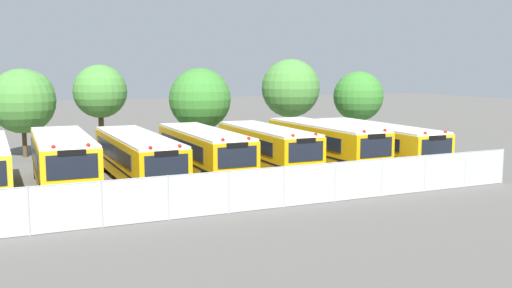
{
  "coord_description": "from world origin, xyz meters",
  "views": [
    {
      "loc": [
        -10.26,
        -29.27,
        5.86
      ],
      "look_at": [
        3.01,
        0.0,
        1.6
      ],
      "focal_mm": 40.31,
      "sensor_mm": 36.0,
      "label": 1
    }
  ],
  "objects_px": {
    "school_bus_1": "(63,159)",
    "school_bus_6": "(376,142)",
    "tree_5": "(359,97)",
    "tree_3": "(200,99)",
    "tree_1": "(24,99)",
    "school_bus_2": "(137,156)",
    "school_bus_5": "(325,143)",
    "tree_4": "(291,88)",
    "traffic_cone": "(270,197)",
    "tree_2": "(102,91)",
    "school_bus_3": "(204,151)",
    "school_bus_4": "(267,147)"
  },
  "relations": [
    {
      "from": "school_bus_3",
      "to": "tree_2",
      "type": "xyz_separation_m",
      "value": [
        -3.51,
        10.82,
        2.93
      ]
    },
    {
      "from": "school_bus_5",
      "to": "school_bus_6",
      "type": "xyz_separation_m",
      "value": [
        3.59,
        -0.14,
        -0.09
      ]
    },
    {
      "from": "school_bus_5",
      "to": "tree_1",
      "type": "bearing_deg",
      "value": -37.15
    },
    {
      "from": "school_bus_2",
      "to": "school_bus_5",
      "type": "relative_size",
      "value": 1.09
    },
    {
      "from": "tree_5",
      "to": "school_bus_6",
      "type": "bearing_deg",
      "value": -118.95
    },
    {
      "from": "tree_1",
      "to": "tree_4",
      "type": "distance_m",
      "value": 19.62
    },
    {
      "from": "tree_2",
      "to": "traffic_cone",
      "type": "distance_m",
      "value": 18.76
    },
    {
      "from": "school_bus_5",
      "to": "tree_3",
      "type": "relative_size",
      "value": 1.72
    },
    {
      "from": "school_bus_2",
      "to": "tree_1",
      "type": "distance_m",
      "value": 12.66
    },
    {
      "from": "school_bus_2",
      "to": "school_bus_4",
      "type": "relative_size",
      "value": 1.18
    },
    {
      "from": "school_bus_2",
      "to": "school_bus_5",
      "type": "bearing_deg",
      "value": 179.05
    },
    {
      "from": "school_bus_2",
      "to": "school_bus_3",
      "type": "bearing_deg",
      "value": 179.87
    },
    {
      "from": "tree_5",
      "to": "tree_3",
      "type": "bearing_deg",
      "value": -176.93
    },
    {
      "from": "school_bus_5",
      "to": "tree_1",
      "type": "distance_m",
      "value": 19.85
    },
    {
      "from": "school_bus_5",
      "to": "school_bus_6",
      "type": "bearing_deg",
      "value": 176.34
    },
    {
      "from": "school_bus_1",
      "to": "school_bus_2",
      "type": "bearing_deg",
      "value": 179.78
    },
    {
      "from": "traffic_cone",
      "to": "tree_1",
      "type": "bearing_deg",
      "value": 116.17
    },
    {
      "from": "school_bus_4",
      "to": "traffic_cone",
      "type": "height_order",
      "value": "school_bus_4"
    },
    {
      "from": "school_bus_4",
      "to": "school_bus_6",
      "type": "distance_m",
      "value": 7.34
    },
    {
      "from": "school_bus_2",
      "to": "tree_1",
      "type": "bearing_deg",
      "value": -67.94
    },
    {
      "from": "traffic_cone",
      "to": "school_bus_6",
      "type": "bearing_deg",
      "value": 32.78
    },
    {
      "from": "school_bus_5",
      "to": "tree_4",
      "type": "relative_size",
      "value": 1.54
    },
    {
      "from": "school_bus_3",
      "to": "tree_4",
      "type": "bearing_deg",
      "value": -135.31
    },
    {
      "from": "tree_2",
      "to": "tree_4",
      "type": "relative_size",
      "value": 0.93
    },
    {
      "from": "school_bus_1",
      "to": "school_bus_6",
      "type": "distance_m",
      "value": 18.46
    },
    {
      "from": "tree_1",
      "to": "tree_5",
      "type": "relative_size",
      "value": 1.04
    },
    {
      "from": "tree_1",
      "to": "tree_3",
      "type": "relative_size",
      "value": 0.99
    },
    {
      "from": "school_bus_1",
      "to": "school_bus_6",
      "type": "height_order",
      "value": "school_bus_1"
    },
    {
      "from": "tree_5",
      "to": "school_bus_4",
      "type": "bearing_deg",
      "value": -142.83
    },
    {
      "from": "school_bus_3",
      "to": "tree_3",
      "type": "xyz_separation_m",
      "value": [
        2.93,
        9.13,
        2.34
      ]
    },
    {
      "from": "school_bus_5",
      "to": "tree_3",
      "type": "height_order",
      "value": "tree_3"
    },
    {
      "from": "tree_1",
      "to": "tree_2",
      "type": "bearing_deg",
      "value": -7.02
    },
    {
      "from": "school_bus_1",
      "to": "school_bus_6",
      "type": "xyz_separation_m",
      "value": [
        18.46,
        -0.29,
        -0.1
      ]
    },
    {
      "from": "school_bus_2",
      "to": "tree_2",
      "type": "bearing_deg",
      "value": -91.24
    },
    {
      "from": "school_bus_3",
      "to": "traffic_cone",
      "type": "height_order",
      "value": "school_bus_3"
    },
    {
      "from": "tree_3",
      "to": "tree_1",
      "type": "bearing_deg",
      "value": 168.57
    },
    {
      "from": "school_bus_1",
      "to": "school_bus_5",
      "type": "bearing_deg",
      "value": -179.4
    },
    {
      "from": "school_bus_1",
      "to": "tree_2",
      "type": "distance_m",
      "value": 11.76
    },
    {
      "from": "school_bus_4",
      "to": "school_bus_3",
      "type": "bearing_deg",
      "value": 1.13
    },
    {
      "from": "school_bus_1",
      "to": "tree_5",
      "type": "xyz_separation_m",
      "value": [
        24.05,
        9.81,
        2.07
      ]
    },
    {
      "from": "school_bus_4",
      "to": "school_bus_6",
      "type": "xyz_separation_m",
      "value": [
        7.34,
        -0.3,
        -0.05
      ]
    },
    {
      "from": "school_bus_2",
      "to": "traffic_cone",
      "type": "relative_size",
      "value": 23.3
    },
    {
      "from": "tree_2",
      "to": "tree_4",
      "type": "bearing_deg",
      "value": 0.92
    },
    {
      "from": "tree_3",
      "to": "tree_4",
      "type": "relative_size",
      "value": 0.89
    },
    {
      "from": "tree_1",
      "to": "tree_2",
      "type": "distance_m",
      "value": 4.97
    },
    {
      "from": "school_bus_3",
      "to": "tree_4",
      "type": "xyz_separation_m",
      "value": [
        11.19,
        11.05,
        2.9
      ]
    },
    {
      "from": "school_bus_1",
      "to": "school_bus_5",
      "type": "distance_m",
      "value": 14.87
    },
    {
      "from": "tree_3",
      "to": "tree_5",
      "type": "bearing_deg",
      "value": 3.07
    },
    {
      "from": "school_bus_1",
      "to": "tree_2",
      "type": "relative_size",
      "value": 1.6
    },
    {
      "from": "school_bus_5",
      "to": "traffic_cone",
      "type": "relative_size",
      "value": 21.42
    }
  ]
}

